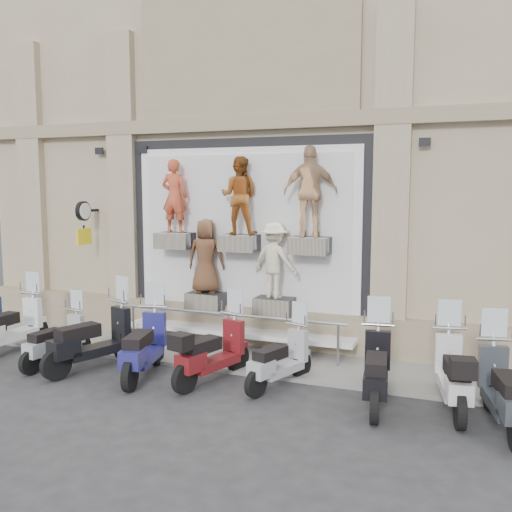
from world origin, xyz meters
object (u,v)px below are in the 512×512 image
(scooter_b, at_px, (11,314))
(scooter_c, at_px, (56,330))
(scooter_i, at_px, (454,359))
(guard_rail, at_px, (229,335))
(scooter_f, at_px, (213,339))
(clock_sign_bracket, at_px, (84,217))
(scooter_g, at_px, (280,348))
(scooter_d, at_px, (92,326))
(scooter_j, at_px, (504,374))
(scooter_h, at_px, (377,355))
(scooter_e, at_px, (144,333))

(scooter_b, bearing_deg, scooter_c, -14.04)
(scooter_c, height_order, scooter_i, scooter_i)
(guard_rail, relative_size, scooter_f, 2.56)
(clock_sign_bracket, xyz_separation_m, scooter_b, (-0.54, -1.82, -1.98))
(scooter_g, height_order, scooter_i, scooter_i)
(clock_sign_bracket, xyz_separation_m, scooter_c, (0.98, -2.22, -2.09))
(scooter_b, height_order, scooter_d, scooter_d)
(scooter_i, bearing_deg, clock_sign_bracket, 157.50)
(scooter_j, bearing_deg, scooter_d, 167.04)
(clock_sign_bracket, distance_m, scooter_f, 5.11)
(scooter_b, height_order, scooter_i, scooter_i)
(guard_rail, xyz_separation_m, scooter_i, (4.45, -1.30, 0.36))
(scooter_g, xyz_separation_m, scooter_h, (1.72, -0.22, 0.11))
(guard_rail, xyz_separation_m, scooter_h, (3.29, -1.54, 0.37))
(scooter_g, relative_size, scooter_i, 0.87)
(scooter_h, bearing_deg, scooter_d, 174.01)
(guard_rail, xyz_separation_m, scooter_b, (-4.44, -1.35, 0.35))
(clock_sign_bracket, distance_m, scooter_i, 8.76)
(scooter_d, xyz_separation_m, scooter_e, (1.13, 0.01, -0.03))
(scooter_c, xyz_separation_m, scooter_i, (7.37, 0.45, 0.11))
(scooter_h, bearing_deg, guard_rail, 146.94)
(scooter_b, xyz_separation_m, scooter_e, (3.50, -0.36, 0.02))
(clock_sign_bracket, height_order, scooter_c, clock_sign_bracket)
(scooter_f, height_order, scooter_i, scooter_i)
(scooter_e, height_order, scooter_i, scooter_e)
(scooter_d, distance_m, scooter_j, 7.22)
(clock_sign_bracket, distance_m, scooter_b, 2.74)
(scooter_c, height_order, scooter_e, scooter_e)
(scooter_e, relative_size, scooter_h, 1.01)
(guard_rail, bearing_deg, scooter_g, -40.07)
(scooter_f, bearing_deg, scooter_e, -155.33)
(guard_rail, bearing_deg, scooter_j, -19.13)
(scooter_b, bearing_deg, scooter_h, -0.65)
(guard_rail, xyz_separation_m, scooter_c, (-2.92, -1.75, 0.24))
(scooter_f, height_order, scooter_h, scooter_h)
(scooter_d, bearing_deg, scooter_g, 26.18)
(clock_sign_bracket, relative_size, scooter_g, 0.58)
(scooter_d, bearing_deg, clock_sign_bracket, 149.77)
(scooter_g, distance_m, scooter_i, 2.87)
(scooter_g, distance_m, scooter_j, 3.61)
(scooter_f, bearing_deg, clock_sign_bracket, 170.82)
(guard_rail, height_order, scooter_e, scooter_e)
(clock_sign_bracket, xyz_separation_m, scooter_e, (2.96, -2.19, -1.96))
(scooter_h, distance_m, scooter_j, 1.88)
(scooter_d, distance_m, scooter_i, 6.53)
(scooter_h, height_order, scooter_i, scooter_h)
(scooter_b, bearing_deg, guard_rail, 17.72)
(scooter_c, height_order, scooter_f, scooter_f)
(scooter_b, bearing_deg, scooter_g, 1.05)
(scooter_e, xyz_separation_m, scooter_h, (4.23, 0.17, -0.01))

